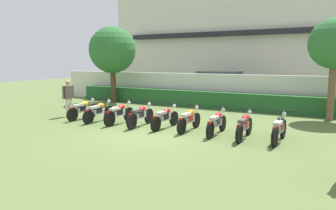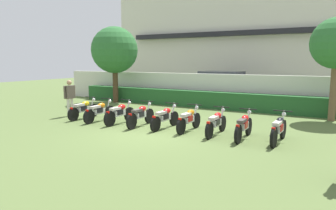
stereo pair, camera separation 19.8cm
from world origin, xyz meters
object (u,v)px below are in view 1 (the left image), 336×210
motorcycle_in_row_1 (99,111)px  motorcycle_in_row_4 (165,117)px  tree_far_side (335,44)px  parked_car (221,86)px  motorcycle_in_row_2 (119,113)px  tree_near_inspector (112,50)px  motorcycle_in_row_3 (141,115)px  inspector_person (68,95)px  motorcycle_in_row_6 (217,122)px  motorcycle_in_row_0 (83,109)px  motorcycle_in_row_8 (279,128)px  motorcycle_in_row_7 (244,126)px  motorcycle_in_row_5 (189,119)px

motorcycle_in_row_1 → motorcycle_in_row_4: bearing=-88.3°
tree_far_side → motorcycle_in_row_1: bearing=-149.4°
parked_car → motorcycle_in_row_2: 9.85m
parked_car → tree_near_inspector: size_ratio=0.98×
motorcycle_in_row_3 → inspector_person: bearing=83.8°
motorcycle_in_row_2 → tree_far_side: bearing=-54.2°
parked_car → tree_far_side: tree_far_side is taller
parked_car → tree_far_side: 8.44m
inspector_person → motorcycle_in_row_6: bearing=-1.2°
motorcycle_in_row_0 → motorcycle_in_row_6: (6.25, 0.04, -0.00)m
tree_far_side → inspector_person: 11.95m
motorcycle_in_row_2 → parked_car: bearing=-3.7°
tree_far_side → motorcycle_in_row_6: (-3.41, -4.98, -2.83)m
motorcycle_in_row_0 → motorcycle_in_row_3: 3.13m
motorcycle_in_row_0 → motorcycle_in_row_2: bearing=-93.4°
motorcycle_in_row_0 → motorcycle_in_row_1: 1.02m
motorcycle_in_row_2 → motorcycle_in_row_8: bearing=-87.3°
tree_far_side → motorcycle_in_row_4: size_ratio=2.32×
motorcycle_in_row_0 → motorcycle_in_row_8: motorcycle_in_row_8 is taller
motorcycle_in_row_7 → inspector_person: size_ratio=1.14×
motorcycle_in_row_2 → motorcycle_in_row_6: 4.15m
parked_car → tree_near_inspector: 7.43m
motorcycle_in_row_4 → motorcycle_in_row_8: (4.17, -0.04, 0.02)m
motorcycle_in_row_2 → motorcycle_in_row_6: (4.15, 0.13, -0.01)m
motorcycle_in_row_4 → motorcycle_in_row_8: size_ratio=0.97×
motorcycle_in_row_3 → motorcycle_in_row_6: bearing=-90.7°
motorcycle_in_row_1 → motorcycle_in_row_4: size_ratio=1.01×
motorcycle_in_row_4 → motorcycle_in_row_5: size_ratio=1.01×
motorcycle_in_row_4 → inspector_person: (-5.21, 0.14, 0.57)m
motorcycle_in_row_7 → motorcycle_in_row_8: bearing=-87.1°
tree_far_side → motorcycle_in_row_7: bearing=-115.3°
tree_near_inspector → motorcycle_in_row_3: (5.47, -5.20, -2.76)m
tree_near_inspector → motorcycle_in_row_8: 12.17m
motorcycle_in_row_2 → motorcycle_in_row_5: size_ratio=0.99×
tree_near_inspector → motorcycle_in_row_4: 8.71m
motorcycle_in_row_2 → motorcycle_in_row_8: motorcycle_in_row_8 is taller
motorcycle_in_row_1 → motorcycle_in_row_6: 5.24m
tree_near_inspector → motorcycle_in_row_6: bearing=-30.6°
parked_car → tree_near_inspector: bearing=-137.1°
motorcycle_in_row_3 → tree_far_side: bearing=-54.8°
motorcycle_in_row_8 → inspector_person: size_ratio=1.15×
motorcycle_in_row_0 → motorcycle_in_row_8: (8.35, 0.01, 0.01)m
motorcycle_in_row_3 → motorcycle_in_row_4: bearing=-86.3°
motorcycle_in_row_1 → motorcycle_in_row_7: size_ratio=0.99×
motorcycle_in_row_3 → motorcycle_in_row_8: size_ratio=1.00×
motorcycle_in_row_5 → motorcycle_in_row_8: 3.19m
motorcycle_in_row_2 → motorcycle_in_row_7: bearing=-88.0°
tree_near_inspector → inspector_person: (1.31, -4.94, -2.20)m
motorcycle_in_row_0 → motorcycle_in_row_6: bearing=-90.6°
parked_car → motorcycle_in_row_0: (-3.05, -9.71, -0.49)m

